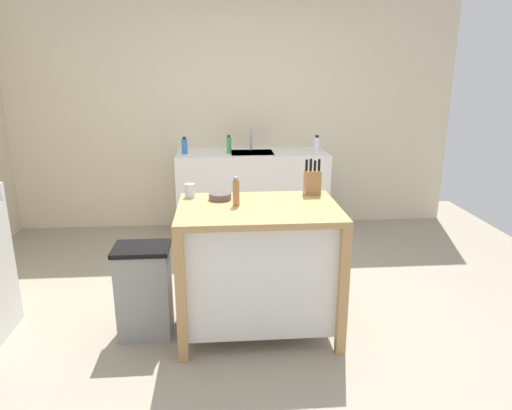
{
  "coord_description": "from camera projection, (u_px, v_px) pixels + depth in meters",
  "views": [
    {
      "loc": [
        -0.15,
        -2.9,
        1.73
      ],
      "look_at": [
        0.09,
        0.14,
        0.83
      ],
      "focal_mm": 32.53,
      "sensor_mm": 36.0,
      "label": 1
    }
  ],
  "objects": [
    {
      "name": "bottle_spray_cleaner",
      "position": [
        229.0,
        145.0,
        4.79
      ],
      "size": [
        0.05,
        0.05,
        0.19
      ],
      "color": "green",
      "rests_on": "sink_counter"
    },
    {
      "name": "pepper_grinder",
      "position": [
        236.0,
        192.0,
        2.97
      ],
      "size": [
        0.04,
        0.04,
        0.2
      ],
      "color": "#9E7042",
      "rests_on": "kitchen_island"
    },
    {
      "name": "kitchen_island",
      "position": [
        258.0,
        262.0,
        3.09
      ],
      "size": [
        1.04,
        0.73,
        0.88
      ],
      "color": "tan",
      "rests_on": "ground"
    },
    {
      "name": "bottle_hand_soap",
      "position": [
        185.0,
        146.0,
        4.75
      ],
      "size": [
        0.06,
        0.06,
        0.18
      ],
      "color": "blue",
      "rests_on": "sink_counter"
    },
    {
      "name": "ground_plane",
      "position": [
        245.0,
        323.0,
        3.27
      ],
      "size": [
        5.89,
        5.89,
        0.0
      ],
      "primitive_type": "plane",
      "color": "gray",
      "rests_on": "ground"
    },
    {
      "name": "drinking_cup",
      "position": [
        190.0,
        191.0,
        3.18
      ],
      "size": [
        0.07,
        0.07,
        0.09
      ],
      "color": "silver",
      "rests_on": "kitchen_island"
    },
    {
      "name": "trash_bin",
      "position": [
        144.0,
        291.0,
        3.07
      ],
      "size": [
        0.36,
        0.28,
        0.63
      ],
      "color": "gray",
      "rests_on": "ground"
    },
    {
      "name": "wall_back",
      "position": [
        233.0,
        110.0,
        5.08
      ],
      "size": [
        4.89,
        0.1,
        2.6
      ],
      "primitive_type": "cube",
      "color": "beige",
      "rests_on": "ground"
    },
    {
      "name": "sink_counter",
      "position": [
        252.0,
        193.0,
        5.0
      ],
      "size": [
        1.57,
        0.6,
        0.89
      ],
      "color": "white",
      "rests_on": "ground"
    },
    {
      "name": "bowl_stoneware_deep",
      "position": [
        220.0,
        196.0,
        3.12
      ],
      "size": [
        0.15,
        0.15,
        0.04
      ],
      "color": "#564C47",
      "rests_on": "kitchen_island"
    },
    {
      "name": "sink_faucet",
      "position": [
        251.0,
        140.0,
        4.98
      ],
      "size": [
        0.02,
        0.02,
        0.22
      ],
      "color": "#B7BCC1",
      "rests_on": "sink_counter"
    },
    {
      "name": "bottle_dish_soap",
      "position": [
        317.0,
        144.0,
        4.88
      ],
      "size": [
        0.06,
        0.06,
        0.18
      ],
      "color": "white",
      "rests_on": "sink_counter"
    },
    {
      "name": "knife_block",
      "position": [
        312.0,
        182.0,
        3.23
      ],
      "size": [
        0.11,
        0.09,
        0.25
      ],
      "color": "#9E7042",
      "rests_on": "kitchen_island"
    }
  ]
}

